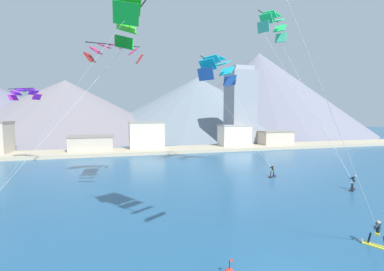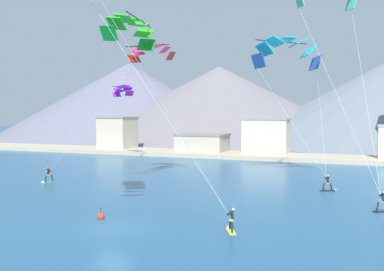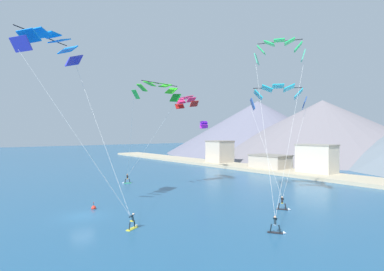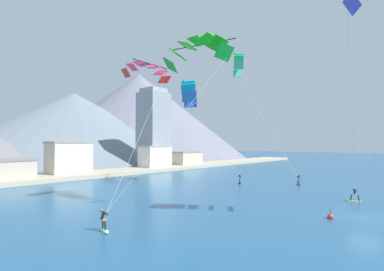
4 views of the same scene
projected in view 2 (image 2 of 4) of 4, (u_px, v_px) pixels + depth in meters
ground_plane at (113, 229)px, 28.96m from camera, size 400.00×400.00×0.00m
kitesurfer_near_lead at (231, 224)px, 28.39m from camera, size 1.14×1.73×1.68m
kitesurfer_near_trail at (329, 186)px, 43.12m from camera, size 1.73×1.16×1.74m
kitesurfer_mid_center at (47, 178)px, 48.35m from camera, size 0.97×1.77×1.78m
parafoil_kite_near_trail at (287, 50)px, 50.37m from camera, size 9.08×9.93×15.46m
parafoil_kite_mid_center at (131, 29)px, 43.47m from camera, size 12.45×8.49×16.31m
parafoil_kite_distant_high_outer at (151, 51)px, 50.00m from camera, size 6.17×2.45×2.17m
parafoil_kite_distant_low_drift at (123, 89)px, 69.55m from camera, size 5.24×4.07×1.76m
race_marker_buoy at (101, 216)px, 31.78m from camera, size 0.56×0.56×1.02m
shoreline_strip at (268, 156)px, 74.93m from camera, size 180.00×10.00×0.70m
shore_building_promenade_mid at (202, 144)px, 81.27m from camera, size 9.42×6.65×3.98m
shore_building_quay_west at (266, 138)px, 77.14m from camera, size 8.27×4.88×6.98m
shore_building_old_town at (118, 134)px, 88.66m from camera, size 6.53×6.49×7.19m
mountain_peak_east_shoulder at (219, 103)px, 133.15m from camera, size 88.47×88.47×22.53m
mountain_peak_far_spur at (129, 100)px, 146.18m from camera, size 87.74×87.74×24.98m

